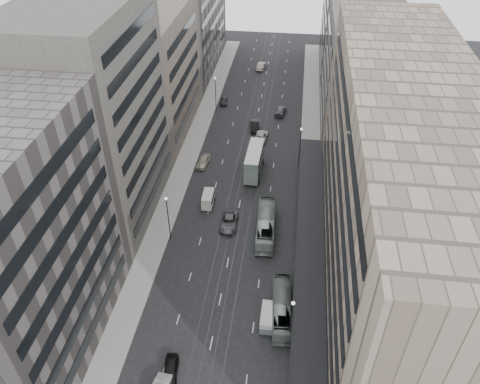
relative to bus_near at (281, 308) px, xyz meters
The scene contains 28 objects.
ground 8.59m from the bus_near, behind, with size 220.00×220.00×0.00m, color black.
sidewalk_right 38.21m from the bus_near, 84.67° to the left, with size 4.00×125.00×0.15m, color gray.
sidewalk_left 43.20m from the bus_near, 118.28° to the left, with size 4.00×125.00×0.15m, color gray.
department_store 20.60m from the bus_near, 33.25° to the left, with size 19.20×60.00×30.00m.
building_right_mid 55.14m from the bus_near, 76.05° to the left, with size 15.00×28.00×24.00m, color #44413B.
building_right_far 84.49m from the bus_near, 81.02° to the left, with size 15.00×32.00×28.00m, color #5D5753.
building_left_a 33.72m from the bus_near, 165.99° to the right, with size 15.00×28.00×30.00m, color #5D5753.
building_left_b 39.00m from the bus_near, 146.90° to the left, with size 15.00×26.00×34.00m, color #44413B.
building_left_c 56.43m from the bus_near, 122.78° to the left, with size 15.00×28.00×25.00m, color #6C6054.
building_left_d 85.90m from the bus_near, 110.64° to the left, with size 15.00×38.00×28.00m, color #5D5753.
lamp_right_near 5.98m from the bus_near, 74.45° to the right, with size 0.44×0.44×8.32m.
lamp_right_far 35.75m from the bus_near, 87.99° to the left, with size 0.44×0.44×8.32m.
lamp_left_near 22.38m from the bus_near, 145.40° to the left, with size 0.44×0.44×8.32m.
lamp_left_far 58.54m from the bus_near, 108.11° to the left, with size 0.44×0.44×8.32m.
bus_near is the anchor object (origin of this frame).
bus_far 16.23m from the bus_near, 102.14° to the left, with size 2.73×11.65×3.25m, color #94A098.
double_decker 32.83m from the bus_near, 102.24° to the left, with size 3.11×9.32×5.05m.
vw_microbus 2.35m from the bus_near, 137.39° to the right, with size 1.94×4.16×2.23m.
panel_van 25.56m from the bus_near, 122.61° to the left, with size 2.02×3.96×2.46m.
sedan_0 16.11m from the bus_near, 140.97° to the right, with size 1.70×4.21×1.44m, color black.
sedan_2 19.31m from the bus_near, 119.41° to the left, with size 2.55×5.53×1.54m, color #504F52.
sedan_4 37.58m from the bus_near, 116.82° to the left, with size 1.96×4.87×1.66m, color #ABA58D.
sedan_5 49.14m from the bus_near, 99.96° to the left, with size 1.76×5.06×1.67m, color black.
sedan_6 45.06m from the bus_near, 98.59° to the left, with size 2.44×5.29×1.47m, color #B9BAB5.
sedan_7 56.20m from the bus_near, 93.46° to the left, with size 2.16×5.32×1.54m, color #4D4D4F.
sedan_8 61.85m from the bus_near, 105.91° to the left, with size 1.60×3.98×1.36m, color #262629.
sedan_9 81.58m from the bus_near, 97.09° to the left, with size 1.82×5.23×1.72m, color #A69C89.
pedestrian 7.18m from the bus_near, 67.37° to the right, with size 0.64×0.42×1.76m, color black.
Camera 1 is at (8.03, -40.19, 51.08)m, focal length 35.00 mm.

